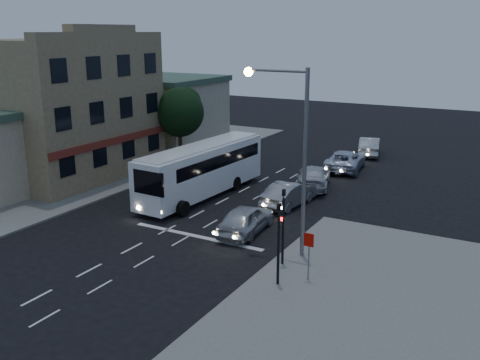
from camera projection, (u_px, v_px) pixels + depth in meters
The scene contains 17 objects.
ground at pixel (144, 242), 28.06m from camera, with size 120.00×120.00×0.00m, color black.
sidewalk_near at pixel (366, 347), 18.59m from camera, with size 12.00×24.00×0.12m, color slate.
sidewalk_far at pixel (77, 175), 40.86m from camera, with size 12.00×50.00×0.12m, color slate.
road_markings at pixel (199, 226), 30.24m from camera, with size 8.00×30.55×0.01m.
tour_bus at pixel (202, 169), 35.35m from camera, with size 2.96×11.46×3.49m.
car_suv at pixel (246, 219), 29.17m from camera, with size 1.85×4.60×1.57m, color silver.
car_sedan_a at pixel (289, 194), 33.69m from camera, with size 1.63×4.69×1.54m, color #99999A.
car_sedan_b at pixel (313, 177), 37.66m from camera, with size 2.17×5.33×1.55m, color silver.
car_sedan_c at pixel (345, 160), 42.46m from camera, with size 2.59×5.61×1.56m, color silver.
car_extra at pixel (369, 146), 47.46m from camera, with size 1.71×4.90×1.62m, color beige.
traffic_signal_main at pixel (283, 218), 24.51m from camera, with size 0.25×0.35×4.10m.
traffic_signal_side at pixel (279, 234), 22.52m from camera, with size 0.18×0.15×4.10m.
regulatory_sign at pixel (309, 249), 23.08m from camera, with size 0.45×0.12×2.20m.
streetlight at pixel (292, 141), 24.94m from camera, with size 3.32×0.44×9.00m.
main_building at pixel (62, 108), 39.94m from camera, with size 10.12×12.00×11.00m.
low_building_north at pixel (164, 111), 50.30m from camera, with size 9.40×9.40×6.50m.
street_tree at pixel (179, 110), 43.34m from camera, with size 4.00×4.00×6.20m.
Camera 1 is at (17.11, -20.42, 10.67)m, focal length 40.00 mm.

